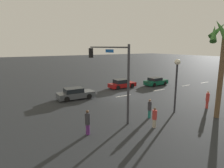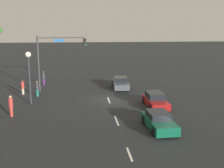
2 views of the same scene
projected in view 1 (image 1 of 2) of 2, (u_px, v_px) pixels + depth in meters
ground_plane at (122, 96)px, 25.31m from camera, size 220.00×220.00×0.00m
lane_stripe_0 at (204, 82)px, 34.74m from camera, size 2.18×0.14×0.01m
lane_stripe_1 at (186, 86)px, 32.06m from camera, size 1.87×0.14×0.01m
lane_stripe_2 at (159, 90)px, 28.79m from camera, size 2.39×0.14×0.01m
lane_stripe_3 at (123, 96)px, 25.41m from camera, size 2.37×0.14×0.01m
car_0 at (75, 94)px, 23.94m from camera, size 4.60×2.11×1.37m
car_1 at (156, 82)px, 32.28m from camera, size 4.24×2.00×1.29m
car_2 at (122, 84)px, 30.24m from camera, size 4.34×1.85×1.36m
traffic_signal at (113, 69)px, 16.89m from camera, size 0.91×5.79×6.56m
streetlamp at (177, 75)px, 18.45m from camera, size 0.56×0.56×5.23m
pedestrian_0 at (88, 122)px, 14.17m from camera, size 0.55×0.55×1.88m
pedestrian_1 at (150, 108)px, 17.50m from camera, size 0.48×0.48×1.74m
pedestrian_2 at (208, 99)px, 20.19m from camera, size 0.49×0.49×1.86m
pedestrian_3 at (155, 117)px, 15.44m from camera, size 0.49×0.49×1.64m
palm_tree_0 at (224, 46)px, 16.55m from camera, size 2.43×2.79×8.66m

